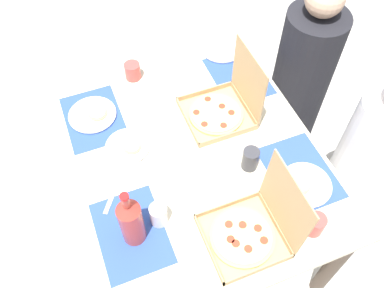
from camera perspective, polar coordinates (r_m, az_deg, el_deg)
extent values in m
plane|color=beige|center=(2.51, 0.00, -9.90)|extent=(6.00, 6.00, 0.00)
cylinder|color=#3F3328|center=(2.52, -15.43, 2.61)|extent=(0.07, 0.07, 0.71)
cylinder|color=#3F3328|center=(2.66, 4.45, 8.53)|extent=(0.07, 0.07, 0.71)
cylinder|color=#3F3328|center=(2.13, 19.04, -15.35)|extent=(0.07, 0.07, 0.71)
cube|color=beige|center=(1.88, 0.00, -0.27)|extent=(1.39, 1.06, 0.03)
cube|color=#2D4C9E|center=(2.01, -13.44, 3.51)|extent=(0.36, 0.26, 0.00)
cube|color=#2D4C9E|center=(1.67, -8.39, -12.04)|extent=(0.36, 0.26, 0.00)
cube|color=#2D4C9E|center=(2.16, 6.43, 9.32)|extent=(0.36, 0.26, 0.00)
cube|color=#2D4C9E|center=(1.84, 14.72, -3.80)|extent=(0.36, 0.26, 0.00)
cube|color=tan|center=(1.97, 3.35, 4.02)|extent=(0.30, 0.30, 0.01)
cube|color=tan|center=(2.04, 1.73, 7.27)|extent=(0.01, 0.30, 0.03)
cube|color=tan|center=(1.88, 5.14, 1.17)|extent=(0.01, 0.30, 0.03)
cube|color=tan|center=(1.92, -0.62, 3.14)|extent=(0.30, 0.01, 0.03)
cube|color=tan|center=(2.00, 7.20, 5.50)|extent=(0.30, 0.01, 0.03)
cylinder|color=#E0B76B|center=(1.96, 3.36, 4.18)|extent=(0.26, 0.26, 0.01)
cylinder|color=#EFD67F|center=(1.96, 3.37, 4.33)|extent=(0.24, 0.24, 0.00)
cylinder|color=red|center=(1.91, 4.38, 2.59)|extent=(0.03, 0.03, 0.00)
cylinder|color=red|center=(1.96, 5.46, 4.37)|extent=(0.03, 0.03, 0.00)
cylinder|color=red|center=(1.98, 4.16, 5.25)|extent=(0.03, 0.03, 0.00)
cylinder|color=red|center=(2.01, 2.19, 6.25)|extent=(0.03, 0.03, 0.00)
cylinder|color=red|center=(1.95, 0.61, 4.41)|extent=(0.03, 0.03, 0.00)
cylinder|color=red|center=(1.91, 1.72, 2.77)|extent=(0.03, 0.03, 0.00)
cube|color=tan|center=(1.89, 7.81, 8.79)|extent=(0.30, 0.01, 0.30)
cube|color=tan|center=(1.66, 6.94, -12.70)|extent=(0.29, 0.29, 0.01)
cube|color=tan|center=(1.69, 4.90, -8.36)|extent=(0.01, 0.29, 0.03)
cube|color=tan|center=(1.60, 9.30, -16.77)|extent=(0.01, 0.29, 0.03)
cube|color=tan|center=(1.61, 2.29, -14.25)|extent=(0.29, 0.01, 0.03)
cube|color=tan|center=(1.68, 11.44, -10.66)|extent=(0.29, 0.01, 0.03)
cylinder|color=#E0B76B|center=(1.65, 6.97, -12.58)|extent=(0.26, 0.26, 0.01)
cylinder|color=#EFD67F|center=(1.64, 7.00, -12.47)|extent=(0.23, 0.23, 0.00)
cylinder|color=red|center=(1.62, 7.78, -14.16)|extent=(0.03, 0.03, 0.00)
cylinder|color=red|center=(1.64, 9.93, -12.98)|extent=(0.03, 0.03, 0.00)
cylinder|color=red|center=(1.66, 9.09, -11.41)|extent=(0.03, 0.03, 0.00)
cylinder|color=red|center=(1.66, 7.02, -11.02)|extent=(0.03, 0.03, 0.00)
cylinder|color=red|center=(1.65, 5.11, -10.99)|extent=(0.03, 0.03, 0.00)
cylinder|color=red|center=(1.63, 5.37, -12.97)|extent=(0.03, 0.03, 0.00)
cylinder|color=red|center=(1.62, 6.07, -13.51)|extent=(0.03, 0.03, 0.00)
cube|color=tan|center=(1.54, 12.80, -7.97)|extent=(0.29, 0.02, 0.29)
cylinder|color=white|center=(1.81, 15.40, -5.53)|extent=(0.21, 0.21, 0.01)
cylinder|color=white|center=(1.80, 15.45, -5.40)|extent=(0.22, 0.22, 0.01)
cylinder|color=#E0B76B|center=(1.79, 14.75, -5.49)|extent=(0.09, 0.09, 0.01)
cylinder|color=#EFD67F|center=(1.78, 14.79, -5.39)|extent=(0.07, 0.07, 0.00)
cylinder|color=white|center=(2.02, -13.57, 3.85)|extent=(0.22, 0.22, 0.01)
cylinder|color=white|center=(2.01, -13.61, 3.99)|extent=(0.23, 0.23, 0.01)
cylinder|color=#E0B76B|center=(2.00, -12.89, 4.15)|extent=(0.09, 0.09, 0.01)
cylinder|color=#EFD67F|center=(2.00, -12.92, 4.26)|extent=(0.08, 0.08, 0.00)
cylinder|color=white|center=(1.87, -8.86, -0.42)|extent=(0.19, 0.19, 0.01)
cylinder|color=white|center=(1.87, -8.89, -0.28)|extent=(0.20, 0.20, 0.01)
cylinder|color=#E0B76B|center=(1.85, -8.27, -0.40)|extent=(0.08, 0.08, 0.01)
cylinder|color=#EFD67F|center=(1.85, -8.29, -0.29)|extent=(0.07, 0.07, 0.00)
cylinder|color=white|center=(2.29, 4.14, 13.01)|extent=(0.22, 0.22, 0.01)
cylinder|color=white|center=(2.29, 4.15, 13.16)|extent=(0.23, 0.23, 0.01)
cylinder|color=#B2382D|center=(1.57, -8.33, -10.83)|extent=(0.09, 0.09, 0.22)
cone|color=#B2382D|center=(1.45, -8.93, -8.70)|extent=(0.09, 0.09, 0.04)
cylinder|color=#B2382D|center=(1.41, -9.17, -7.86)|extent=(0.03, 0.03, 0.06)
cylinder|color=red|center=(1.38, -9.35, -7.21)|extent=(0.03, 0.03, 0.01)
cylinder|color=silver|center=(1.63, -4.64, -9.72)|extent=(0.07, 0.07, 0.10)
cylinder|color=#BF4742|center=(2.13, -8.21, 9.95)|extent=(0.08, 0.08, 0.09)
cylinder|color=#BF4742|center=(1.69, 16.63, -10.60)|extent=(0.07, 0.07, 0.09)
cylinder|color=#333338|center=(1.77, 8.06, -2.07)|extent=(0.07, 0.07, 0.11)
cube|color=#B7B7BC|center=(2.03, -6.10, 5.75)|extent=(0.20, 0.09, 0.00)
cube|color=#B7B7BC|center=(2.23, -1.90, 11.59)|extent=(0.17, 0.11, 0.00)
cube|color=#B7B7BC|center=(1.76, -10.73, -6.51)|extent=(0.18, 0.14, 0.00)
cylinder|color=black|center=(2.50, 14.48, 7.61)|extent=(0.32, 0.32, 1.00)
cylinder|color=white|center=(2.23, 22.37, -3.59)|extent=(0.32, 0.32, 1.00)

